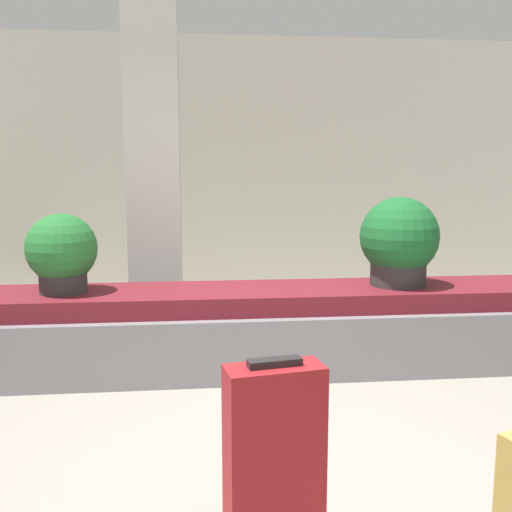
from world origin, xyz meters
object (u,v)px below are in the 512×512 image
pillar (154,160)px  potted_plant_2 (399,242)px  suitcase_3 (274,456)px  potted_plant_1 (62,253)px

pillar → potted_plant_2: (1.94, -1.05, -0.64)m
pillar → potted_plant_2: bearing=-28.5°
pillar → suitcase_3: pillar is taller
potted_plant_2 → suitcase_3: bearing=-120.6°
pillar → potted_plant_1: bearing=-119.7°
suitcase_3 → potted_plant_1: 2.55m
pillar → potted_plant_1: 1.40m
potted_plant_1 → potted_plant_2: (2.54, 0.01, 0.05)m
potted_plant_2 → potted_plant_1: bearing=-179.8°
pillar → potted_plant_2: pillar is taller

